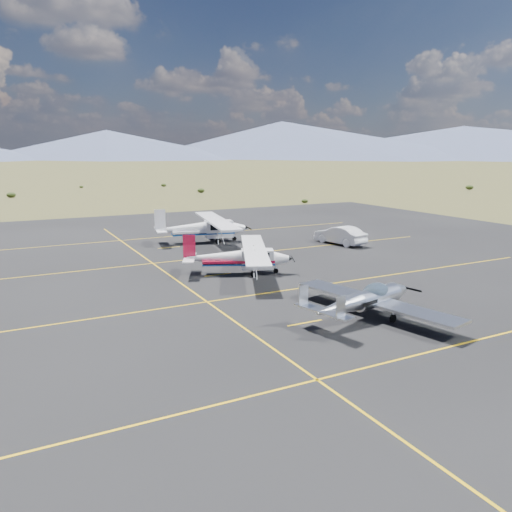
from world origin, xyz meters
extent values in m
plane|color=#383D1C|center=(0.00, 0.00, 0.00)|extent=(1600.00, 1600.00, 0.00)
cube|color=black|center=(0.00, 7.00, 0.00)|extent=(72.00, 72.00, 0.02)
cube|color=silver|center=(0.84, -4.17, 0.79)|extent=(3.58, 9.63, 0.13)
ellipsoid|color=#99BFD8|center=(0.84, -4.17, 1.30)|extent=(1.91, 1.35, 0.87)
cube|color=silver|center=(-2.98, -5.03, 1.09)|extent=(1.42, 3.26, 0.06)
cube|color=silver|center=(-2.88, -6.20, 1.57)|extent=(0.58, 0.19, 1.06)
cube|color=silver|center=(-3.39, -3.92, 1.57)|extent=(0.58, 0.19, 1.06)
cylinder|color=black|center=(2.49, -3.80, 0.19)|extent=(0.37, 0.17, 0.36)
cylinder|color=black|center=(0.91, -5.45, 0.22)|extent=(0.44, 0.21, 0.42)
cylinder|color=black|center=(0.36, -2.98, 0.22)|extent=(0.44, 0.21, 0.42)
cube|color=white|center=(-0.45, 6.52, 1.05)|extent=(2.45, 1.93, 1.33)
cube|color=white|center=(-0.63, 6.60, 1.74)|extent=(5.84, 10.55, 0.14)
cube|color=black|center=(-0.45, 6.52, 1.32)|extent=(1.92, 1.72, 0.54)
cube|color=#BB0F30|center=(-1.62, 7.05, 0.95)|extent=(4.98, 3.07, 0.18)
cube|color=#BB0F30|center=(-4.69, 8.42, 1.99)|extent=(0.79, 0.41, 1.58)
cube|color=white|center=(-4.69, 8.42, 1.20)|extent=(1.97, 3.19, 0.06)
cylinder|color=black|center=(0.73, 6.00, 0.19)|extent=(0.37, 0.24, 0.36)
cylinder|color=black|center=(-1.14, 5.70, 0.23)|extent=(0.45, 0.30, 0.43)
cylinder|color=black|center=(-0.29, 7.59, 0.23)|extent=(0.45, 0.30, 0.43)
cube|color=white|center=(2.07, 19.17, 1.21)|extent=(2.71, 1.76, 1.54)
cube|color=white|center=(1.85, 19.22, 2.01)|extent=(4.07, 12.67, 0.16)
cube|color=black|center=(2.07, 19.17, 1.53)|extent=(2.05, 1.67, 0.63)
cube|color=white|center=(0.61, 19.45, 1.09)|extent=(5.86, 2.37, 0.21)
cube|color=white|center=(-3.20, 20.17, 2.29)|extent=(0.97, 0.26, 1.83)
cube|color=white|center=(-3.20, 20.17, 1.38)|extent=(1.52, 3.75, 0.07)
cylinder|color=black|center=(3.53, 18.90, 0.22)|extent=(0.43, 0.19, 0.41)
cylinder|color=black|center=(1.51, 18.06, 0.26)|extent=(0.52, 0.24, 0.50)
cylinder|color=black|center=(1.96, 20.42, 0.26)|extent=(0.52, 0.24, 0.50)
imported|color=white|center=(11.37, 12.93, 0.84)|extent=(2.69, 5.30, 1.67)
camera|label=1|loc=(-15.93, -23.24, 8.39)|focal=35.00mm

